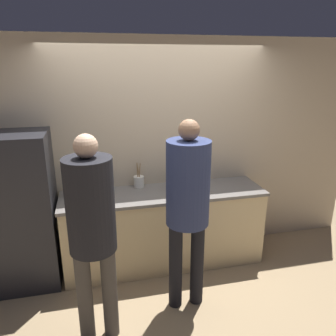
{
  "coord_description": "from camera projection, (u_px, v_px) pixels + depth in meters",
  "views": [
    {
      "loc": [
        -0.75,
        -3.02,
        2.31
      ],
      "look_at": [
        0.0,
        0.15,
        1.26
      ],
      "focal_mm": 35.0,
      "sensor_mm": 36.0,
      "label": 1
    }
  ],
  "objects": [
    {
      "name": "wall_back",
      "position": [
        158.0,
        151.0,
        3.9
      ],
      "size": [
        5.2,
        0.06,
        2.6
      ],
      "color": "#C6B293",
      "rests_on": "ground_plane"
    },
    {
      "name": "utensil_crock",
      "position": [
        139.0,
        181.0,
        3.85
      ],
      "size": [
        0.12,
        0.12,
        0.29
      ],
      "color": "silver",
      "rests_on": "counter"
    },
    {
      "name": "bottle_green",
      "position": [
        170.0,
        183.0,
        3.73
      ],
      "size": [
        0.06,
        0.06,
        0.24
      ],
      "color": "#236033",
      "rests_on": "counter"
    },
    {
      "name": "cup_yellow",
      "position": [
        172.0,
        194.0,
        3.52
      ],
      "size": [
        0.08,
        0.08,
        0.1
      ],
      "color": "gold",
      "rests_on": "counter"
    },
    {
      "name": "ground_plane",
      "position": [
        171.0,
        279.0,
        3.67
      ],
      "size": [
        14.0,
        14.0,
        0.0
      ],
      "primitive_type": "plane",
      "color": "#9E8460"
    },
    {
      "name": "counter",
      "position": [
        164.0,
        227.0,
        3.87
      ],
      "size": [
        2.31,
        0.66,
        0.91
      ],
      "color": "beige",
      "rests_on": "ground_plane"
    },
    {
      "name": "fruit_bowl",
      "position": [
        183.0,
        180.0,
        3.95
      ],
      "size": [
        0.29,
        0.29,
        0.13
      ],
      "color": "#4C3323",
      "rests_on": "counter"
    },
    {
      "name": "potted_plant",
      "position": [
        70.0,
        186.0,
        3.57
      ],
      "size": [
        0.13,
        0.13,
        0.22
      ],
      "color": "beige",
      "rests_on": "counter"
    },
    {
      "name": "person_center",
      "position": [
        188.0,
        198.0,
        2.96
      ],
      "size": [
        0.4,
        0.4,
        1.86
      ],
      "color": "black",
      "rests_on": "ground_plane"
    },
    {
      "name": "person_left",
      "position": [
        92.0,
        223.0,
        2.57
      ],
      "size": [
        0.38,
        0.38,
        1.82
      ],
      "color": "#4C4742",
      "rests_on": "ground_plane"
    },
    {
      "name": "refrigerator",
      "position": [
        21.0,
        212.0,
        3.41
      ],
      "size": [
        0.69,
        0.64,
        1.66
      ],
      "color": "#232328",
      "rests_on": "ground_plane"
    }
  ]
}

